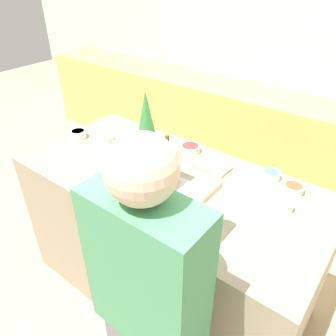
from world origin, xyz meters
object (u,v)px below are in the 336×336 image
at_px(candy_bowl_far_left, 271,175).
at_px(candy_bowl_far_right, 79,134).
at_px(gingerbread_house, 156,166).
at_px(decorative_tree, 146,119).
at_px(candy_bowl_near_tray_right, 190,148).
at_px(candy_bowl_beside_tree, 283,206).
at_px(person, 150,316).
at_px(candy_bowl_center_rear, 293,188).
at_px(candy_bowl_front_corner, 106,138).
at_px(baking_tray, 157,184).
at_px(cookbook, 211,166).

height_order(candy_bowl_far_left, candy_bowl_far_right, candy_bowl_far_right).
bearing_deg(gingerbread_house, candy_bowl_far_right, 172.35).
height_order(decorative_tree, candy_bowl_near_tray_right, decorative_tree).
xyz_separation_m(candy_bowl_beside_tree, person, (-0.20, -0.80, -0.13)).
bearing_deg(candy_bowl_near_tray_right, candy_bowl_far_left, 2.68).
height_order(candy_bowl_center_rear, candy_bowl_front_corner, same).
distance_m(candy_bowl_center_rear, candy_bowl_beside_tree, 0.17).
height_order(candy_bowl_front_corner, candy_bowl_far_left, same).
xyz_separation_m(candy_bowl_beside_tree, candy_bowl_far_left, (-0.16, 0.22, 0.00)).
bearing_deg(person, decorative_tree, 131.26).
xyz_separation_m(baking_tray, candy_bowl_center_rear, (0.61, 0.40, 0.02)).
bearing_deg(baking_tray, candy_bowl_far_left, 43.60).
distance_m(candy_bowl_beside_tree, candy_bowl_near_tray_right, 0.72).
distance_m(baking_tray, candy_bowl_near_tray_right, 0.43).
relative_size(baking_tray, candy_bowl_front_corner, 3.76).
bearing_deg(gingerbread_house, decorative_tree, 137.52).
bearing_deg(gingerbread_house, candy_bowl_front_corner, 163.00).
relative_size(candy_bowl_beside_tree, cookbook, 0.44).
bearing_deg(baking_tray, candy_bowl_center_rear, 32.78).
height_order(candy_bowl_far_left, person, person).
xyz_separation_m(decorative_tree, candy_bowl_beside_tree, (0.97, -0.08, -0.17)).
distance_m(gingerbread_house, person, 0.75).
xyz_separation_m(candy_bowl_near_tray_right, cookbook, (0.21, -0.09, -0.01)).
bearing_deg(cookbook, candy_bowl_front_corner, -168.43).
bearing_deg(candy_bowl_center_rear, candy_bowl_far_left, 160.26).
height_order(baking_tray, candy_bowl_beside_tree, candy_bowl_beside_tree).
bearing_deg(candy_bowl_near_tray_right, candy_bowl_front_corner, -155.46).
relative_size(decorative_tree, candy_bowl_center_rear, 3.39).
distance_m(candy_bowl_far_left, candy_bowl_near_tray_right, 0.54).
height_order(baking_tray, candy_bowl_center_rear, candy_bowl_center_rear).
distance_m(candy_bowl_center_rear, person, 0.99).
height_order(candy_bowl_center_rear, candy_bowl_far_right, candy_bowl_far_right).
bearing_deg(candy_bowl_near_tray_right, cookbook, -23.11).
bearing_deg(candy_bowl_beside_tree, person, -103.88).
bearing_deg(candy_bowl_far_right, candy_bowl_front_corner, 21.60).
xyz_separation_m(candy_bowl_far_left, candy_bowl_near_tray_right, (-0.54, -0.03, -0.00)).
bearing_deg(candy_bowl_beside_tree, candy_bowl_center_rear, 94.50).
bearing_deg(person, cookbook, 107.81).
height_order(decorative_tree, candy_bowl_far_left, decorative_tree).
bearing_deg(cookbook, baking_tray, -113.11).
bearing_deg(candy_bowl_beside_tree, candy_bowl_far_left, 125.73).
distance_m(candy_bowl_center_rear, candy_bowl_far_left, 0.15).
distance_m(candy_bowl_far_right, candy_bowl_near_tray_right, 0.79).
bearing_deg(candy_bowl_far_left, gingerbread_house, -136.40).
height_order(gingerbread_house, decorative_tree, decorative_tree).
bearing_deg(candy_bowl_center_rear, candy_bowl_front_corner, -169.98).
height_order(gingerbread_house, candy_bowl_center_rear, gingerbread_house).
bearing_deg(cookbook, decorative_tree, -177.49).
xyz_separation_m(baking_tray, decorative_tree, (-0.34, 0.31, 0.19)).
distance_m(candy_bowl_center_rear, candy_bowl_far_right, 1.43).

